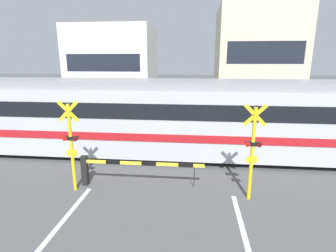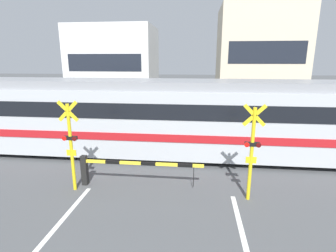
{
  "view_description": "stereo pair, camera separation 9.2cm",
  "coord_description": "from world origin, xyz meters",
  "px_view_note": "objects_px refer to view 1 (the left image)",
  "views": [
    {
      "loc": [
        1.1,
        -0.2,
        4.29
      ],
      "look_at": [
        0.0,
        10.38,
        1.6
      ],
      "focal_mm": 28.0,
      "sensor_mm": 36.0,
      "label": 1
    },
    {
      "loc": [
        1.19,
        -0.19,
        4.29
      ],
      "look_at": [
        0.0,
        10.38,
        1.6
      ],
      "focal_mm": 28.0,
      "sensor_mm": 36.0,
      "label": 2
    }
  ],
  "objects_px": {
    "pedestrian": "(188,114)",
    "crossing_signal_right": "(253,149)",
    "crossing_barrier_far": "(202,124)",
    "commuter_train": "(179,116)",
    "crossing_signal_left": "(71,143)",
    "crossing_barrier_near": "(117,167)"
  },
  "relations": [
    {
      "from": "crossing_signal_left",
      "to": "pedestrian",
      "type": "bearing_deg",
      "value": 68.46
    },
    {
      "from": "crossing_barrier_near",
      "to": "crossing_signal_left",
      "type": "relative_size",
      "value": 1.39
    },
    {
      "from": "crossing_signal_left",
      "to": "crossing_signal_right",
      "type": "distance_m",
      "value": 5.75
    },
    {
      "from": "crossing_barrier_far",
      "to": "crossing_signal_right",
      "type": "bearing_deg",
      "value": -78.92
    },
    {
      "from": "crossing_signal_right",
      "to": "pedestrian",
      "type": "height_order",
      "value": "crossing_signal_right"
    },
    {
      "from": "crossing_barrier_near",
      "to": "crossing_signal_right",
      "type": "bearing_deg",
      "value": -5.27
    },
    {
      "from": "crossing_barrier_near",
      "to": "pedestrian",
      "type": "xyz_separation_m",
      "value": [
        2.19,
        8.58,
        0.17
      ]
    },
    {
      "from": "commuter_train",
      "to": "crossing_signal_right",
      "type": "relative_size",
      "value": 6.65
    },
    {
      "from": "crossing_barrier_near",
      "to": "pedestrian",
      "type": "height_order",
      "value": "pedestrian"
    },
    {
      "from": "crossing_barrier_near",
      "to": "crossing_signal_left",
      "type": "xyz_separation_m",
      "value": [
        -1.36,
        -0.4,
        0.96
      ]
    },
    {
      "from": "pedestrian",
      "to": "crossing_signal_left",
      "type": "bearing_deg",
      "value": -111.54
    },
    {
      "from": "pedestrian",
      "to": "crossing_signal_right",
      "type": "bearing_deg",
      "value": -76.24
    },
    {
      "from": "commuter_train",
      "to": "pedestrian",
      "type": "distance_m",
      "value": 5.37
    },
    {
      "from": "crossing_signal_left",
      "to": "crossing_signal_right",
      "type": "height_order",
      "value": "same"
    },
    {
      "from": "crossing_signal_right",
      "to": "pedestrian",
      "type": "relative_size",
      "value": 1.95
    },
    {
      "from": "commuter_train",
      "to": "crossing_barrier_far",
      "type": "relative_size",
      "value": 4.79
    },
    {
      "from": "commuter_train",
      "to": "pedestrian",
      "type": "relative_size",
      "value": 12.93
    },
    {
      "from": "crossing_signal_right",
      "to": "pedestrian",
      "type": "xyz_separation_m",
      "value": [
        -2.2,
        8.98,
        -0.79
      ]
    },
    {
      "from": "crossing_barrier_far",
      "to": "crossing_signal_left",
      "type": "xyz_separation_m",
      "value": [
        -4.39,
        -6.94,
        0.96
      ]
    },
    {
      "from": "crossing_barrier_near",
      "to": "crossing_signal_right",
      "type": "height_order",
      "value": "crossing_signal_right"
    },
    {
      "from": "crossing_barrier_far",
      "to": "pedestrian",
      "type": "relative_size",
      "value": 2.7
    },
    {
      "from": "crossing_signal_left",
      "to": "crossing_signal_right",
      "type": "bearing_deg",
      "value": 0.0
    }
  ]
}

